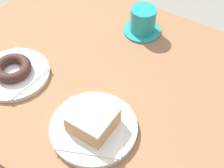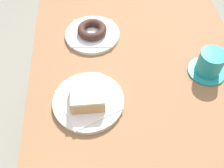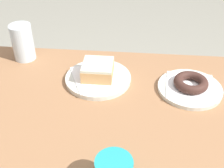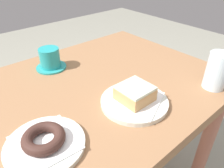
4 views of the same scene
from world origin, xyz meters
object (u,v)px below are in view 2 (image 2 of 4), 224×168
donut_chocolate_ring (92,30)px  coffee_cup (210,64)px  plate_glazed_square (88,101)px  plate_chocolate_ring (92,34)px  donut_glazed_square (88,95)px

donut_chocolate_ring → coffee_cup: coffee_cup is taller
plate_glazed_square → donut_chocolate_ring: bearing=-4.9°
plate_glazed_square → plate_chocolate_ring: bearing=-4.9°
donut_chocolate_ring → donut_glazed_square: 0.30m
donut_chocolate_ring → coffee_cup: (-0.21, -0.37, 0.01)m
plate_glazed_square → donut_glazed_square: 0.03m
plate_chocolate_ring → plate_glazed_square: plate_glazed_square is taller
donut_glazed_square → donut_chocolate_ring: bearing=-4.9°
donut_chocolate_ring → coffee_cup: size_ratio=0.87×
plate_glazed_square → coffee_cup: (0.09, -0.39, 0.03)m
donut_chocolate_ring → plate_glazed_square: (-0.29, 0.03, -0.02)m
coffee_cup → plate_glazed_square: bearing=102.3°
plate_chocolate_ring → donut_glazed_square: bearing=175.1°
plate_glazed_square → donut_glazed_square: bearing=0.0°
plate_chocolate_ring → donut_glazed_square: size_ratio=2.06×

